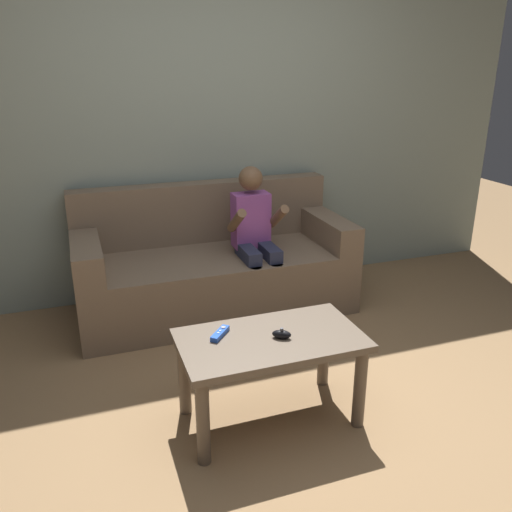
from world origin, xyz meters
TOP-DOWN VIEW (x-y plane):
  - ground_plane at (0.00, 0.00)m, footprint 9.94×9.94m
  - wall_back at (0.00, 1.90)m, footprint 4.97×0.05m
  - couch at (-0.11, 1.51)m, footprint 1.87×0.80m
  - person_seated_on_couch at (0.14, 1.33)m, footprint 0.35×0.43m
  - coffee_table at (-0.19, 0.18)m, footprint 0.87×0.48m
  - game_remote_blue_near_edge at (-0.41, 0.27)m, footprint 0.12×0.13m
  - nunchuk_black at (-0.15, 0.15)m, footprint 0.10×0.09m

SIDE VIEW (x-z plane):
  - ground_plane at x=0.00m, z-range 0.00..0.00m
  - couch at x=-0.11m, z-range -0.13..0.73m
  - coffee_table at x=-0.19m, z-range 0.14..0.60m
  - game_remote_blue_near_edge at x=-0.41m, z-range 0.45..0.48m
  - nunchuk_black at x=-0.15m, z-range 0.45..0.50m
  - person_seated_on_couch at x=0.14m, z-range 0.07..1.09m
  - wall_back at x=0.00m, z-range 0.00..2.50m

